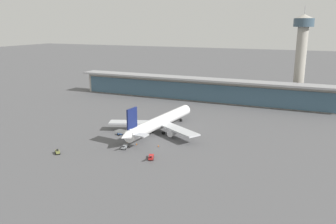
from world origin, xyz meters
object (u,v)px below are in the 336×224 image
at_px(service_truck_under_wing_blue, 121,133).
at_px(safety_cone_bravo, 128,142).
at_px(service_truck_by_tail_grey, 124,147).
at_px(service_truck_mid_apron_olive, 57,152).
at_px(control_tower, 301,51).
at_px(safety_cone_alpha, 137,144).
at_px(airliner_on_stand, 159,122).
at_px(safety_cone_charlie, 158,146).
at_px(service_truck_near_nose_red, 151,157).

xyz_separation_m(service_truck_under_wing_blue, safety_cone_bravo, (8.22, -7.96, -0.56)).
bearing_deg(service_truck_by_tail_grey, service_truck_mid_apron_olive, -142.66).
bearing_deg(service_truck_mid_apron_olive, safety_cone_bravo, 51.19).
bearing_deg(safety_cone_bravo, service_truck_by_tail_grey, -69.45).
xyz_separation_m(control_tower, safety_cone_bravo, (-60.12, -108.48, -32.45)).
relative_size(service_truck_mid_apron_olive, service_truck_by_tail_grey, 0.47).
bearing_deg(control_tower, service_truck_by_tail_grey, -116.55).
height_order(service_truck_mid_apron_olive, control_tower, control_tower).
xyz_separation_m(service_truck_mid_apron_olive, control_tower, (78.24, 131.02, 31.89)).
distance_m(service_truck_under_wing_blue, safety_cone_alpha, 15.76).
relative_size(airliner_on_stand, safety_cone_charlie, 87.10).
relative_size(service_truck_near_nose_red, service_truck_by_tail_grey, 0.98).
xyz_separation_m(service_truck_by_tail_grey, safety_cone_alpha, (2.30, 5.95, -0.49)).
height_order(safety_cone_alpha, safety_cone_bravo, same).
xyz_separation_m(airliner_on_stand, control_tower, (53.72, 90.13, 27.66)).
height_order(control_tower, safety_cone_bravo, control_tower).
height_order(service_truck_near_nose_red, safety_cone_bravo, service_truck_near_nose_red).
height_order(service_truck_by_tail_grey, safety_cone_charlie, service_truck_by_tail_grey).
xyz_separation_m(service_truck_by_tail_grey, control_tower, (57.58, 115.26, 31.96)).
distance_m(service_truck_mid_apron_olive, safety_cone_alpha, 31.61).
distance_m(service_truck_mid_apron_olive, safety_cone_bravo, 28.93).
xyz_separation_m(service_truck_under_wing_blue, safety_cone_alpha, (13.06, -8.79, -0.56)).
xyz_separation_m(service_truck_mid_apron_olive, safety_cone_bravo, (18.12, 22.54, -0.56)).
bearing_deg(control_tower, safety_cone_charlie, -113.10).
bearing_deg(safety_cone_charlie, service_truck_near_nose_red, -76.09).
relative_size(airliner_on_stand, service_truck_under_wing_blue, 18.32).
relative_size(airliner_on_stand, service_truck_near_nose_red, 8.98).
xyz_separation_m(service_truck_near_nose_red, control_tower, (42.63, 121.08, 31.96)).
relative_size(service_truck_under_wing_blue, service_truck_by_tail_grey, 0.48).
height_order(airliner_on_stand, service_truck_under_wing_blue, airliner_on_stand).
distance_m(service_truck_mid_apron_olive, safety_cone_charlie, 39.84).
bearing_deg(service_truck_mid_apron_olive, safety_cone_alpha, 43.39).
bearing_deg(service_truck_under_wing_blue, airliner_on_stand, 35.39).
relative_size(service_truck_near_nose_red, safety_cone_alpha, 9.70).
height_order(service_truck_near_nose_red, safety_cone_charlie, service_truck_near_nose_red).
bearing_deg(safety_cone_charlie, airliner_on_stand, 113.88).
distance_m(service_truck_under_wing_blue, safety_cone_charlie, 23.53).
bearing_deg(control_tower, service_truck_near_nose_red, -109.40).
distance_m(service_truck_mid_apron_olive, control_tower, 155.90).
height_order(safety_cone_alpha, safety_cone_charlie, same).
relative_size(service_truck_mid_apron_olive, control_tower, 0.05).
distance_m(control_tower, safety_cone_alpha, 126.72).
xyz_separation_m(service_truck_near_nose_red, safety_cone_bravo, (-17.49, 12.59, -0.49)).
bearing_deg(safety_cone_alpha, service_truck_under_wing_blue, 146.06).
xyz_separation_m(safety_cone_alpha, safety_cone_charlie, (9.34, 1.61, 0.00)).
height_order(service_truck_mid_apron_olive, safety_cone_charlie, service_truck_mid_apron_olive).
bearing_deg(service_truck_near_nose_red, service_truck_by_tail_grey, 158.73).
bearing_deg(safety_cone_alpha, airliner_on_stand, 85.35).
bearing_deg(airliner_on_stand, service_truck_mid_apron_olive, -120.95).
relative_size(service_truck_under_wing_blue, safety_cone_charlie, 4.76).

